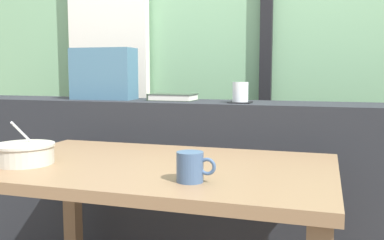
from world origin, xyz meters
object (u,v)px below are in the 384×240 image
(juice_glass, at_px, (240,93))
(closed_book, at_px, (173,97))
(soup_bowl, at_px, (24,153))
(coaster_square, at_px, (240,102))
(throw_pillow, at_px, (104,74))
(ceramic_mug, at_px, (191,167))
(breakfast_table, at_px, (157,194))

(juice_glass, xyz_separation_m, closed_book, (-0.35, 0.08, -0.03))
(soup_bowl, bearing_deg, juice_glass, 51.12)
(coaster_square, distance_m, throw_pillow, 0.73)
(juice_glass, relative_size, ceramic_mug, 0.79)
(throw_pillow, distance_m, soup_bowl, 0.84)
(juice_glass, distance_m, ceramic_mug, 0.81)
(coaster_square, xyz_separation_m, juice_glass, (-0.00, 0.00, 0.04))
(soup_bowl, bearing_deg, breakfast_table, 17.35)
(juice_glass, relative_size, closed_book, 0.40)
(throw_pillow, bearing_deg, coaster_square, -4.15)
(ceramic_mug, bearing_deg, breakfast_table, 133.08)
(closed_book, xyz_separation_m, soup_bowl, (-0.24, -0.81, -0.15))
(soup_bowl, bearing_deg, ceramic_mug, -5.85)
(soup_bowl, bearing_deg, coaster_square, 51.12)
(coaster_square, relative_size, juice_glass, 1.11)
(juice_glass, bearing_deg, ceramic_mug, -88.91)
(coaster_square, bearing_deg, closed_book, 167.41)
(breakfast_table, height_order, coaster_square, coaster_square)
(coaster_square, bearing_deg, soup_bowl, -128.88)
(breakfast_table, distance_m, throw_pillow, 0.94)
(coaster_square, height_order, throw_pillow, throw_pillow)
(throw_pillow, height_order, ceramic_mug, throw_pillow)
(throw_pillow, distance_m, ceramic_mug, 1.15)
(breakfast_table, xyz_separation_m, coaster_square, (0.17, 0.60, 0.27))
(coaster_square, xyz_separation_m, closed_book, (-0.35, 0.08, 0.01))
(coaster_square, bearing_deg, ceramic_mug, -88.91)
(throw_pillow, bearing_deg, breakfast_table, -49.79)
(throw_pillow, bearing_deg, soup_bowl, -80.77)
(breakfast_table, distance_m, juice_glass, 0.70)
(coaster_square, distance_m, closed_book, 0.36)
(coaster_square, xyz_separation_m, throw_pillow, (-0.72, 0.05, 0.13))
(juice_glass, distance_m, throw_pillow, 0.72)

